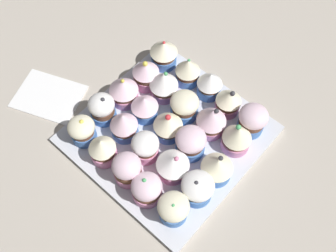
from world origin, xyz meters
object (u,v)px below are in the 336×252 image
(cupcake_5, at_px, (237,137))
(cupcake_6, at_px, (211,120))
(cupcake_4, at_px, (164,53))
(cupcake_11, at_px, (191,142))
(baking_tray, at_px, (168,134))
(cupcake_7, at_px, (184,106))
(cupcake_8, at_px, (164,84))
(cupcake_21, at_px, (147,189))
(cupcake_10, at_px, (217,167))
(cupcake_12, at_px, (169,126))
(cupcake_18, at_px, (124,125))
(cupcake_23, at_px, (103,149))
(cupcake_14, at_px, (123,90))
(cupcake_17, at_px, (145,146))
(cupcake_13, at_px, (143,108))
(cupcake_22, at_px, (127,169))
(napkin, at_px, (49,96))
(cupcake_15, at_px, (197,188))
(cupcake_3, at_px, (188,71))
(cupcake_19, at_px, (102,108))
(cupcake_16, at_px, (173,165))
(cupcake_1, at_px, (228,101))
(cupcake_24, at_px, (82,130))
(cupcake_20, at_px, (173,209))
(cupcake_9, at_px, (146,73))
(cupcake_2, at_px, (209,83))
(cupcake_0, at_px, (252,120))

(cupcake_5, height_order, cupcake_6, cupcake_6)
(cupcake_4, bearing_deg, cupcake_11, 145.57)
(baking_tray, height_order, cupcake_7, cupcake_7)
(cupcake_8, height_order, cupcake_21, cupcake_8)
(cupcake_10, xyz_separation_m, cupcake_12, (0.13, -0.01, 0.00))
(cupcake_18, distance_m, cupcake_23, 0.07)
(cupcake_6, height_order, cupcake_14, cupcake_6)
(cupcake_5, relative_size, cupcake_8, 0.97)
(cupcake_18, relative_size, cupcake_23, 1.02)
(cupcake_12, distance_m, cupcake_17, 0.07)
(cupcake_6, xyz_separation_m, cupcake_13, (0.13, 0.07, -0.00))
(cupcake_22, bearing_deg, napkin, -4.15)
(baking_tray, xyz_separation_m, cupcake_15, (-0.13, 0.07, 0.04))
(cupcake_3, relative_size, cupcake_17, 1.11)
(cupcake_19, xyz_separation_m, cupcake_21, (-0.19, 0.07, -0.00))
(cupcake_23, bearing_deg, cupcake_14, -61.66)
(cupcake_16, distance_m, cupcake_23, 0.14)
(cupcake_5, bearing_deg, cupcake_6, 4.29)
(cupcake_16, bearing_deg, cupcake_7, -58.78)
(cupcake_1, relative_size, cupcake_5, 0.93)
(cupcake_19, bearing_deg, cupcake_24, 96.27)
(cupcake_8, xyz_separation_m, cupcake_16, (-0.14, 0.13, -0.00))
(cupcake_17, bearing_deg, cupcake_10, -156.12)
(cupcake_7, distance_m, cupcake_21, 0.20)
(baking_tray, relative_size, cupcake_20, 5.40)
(cupcake_12, bearing_deg, cupcake_9, -26.83)
(cupcake_2, height_order, cupcake_15, cupcake_2)
(cupcake_3, relative_size, cupcake_13, 1.15)
(cupcake_11, relative_size, cupcake_24, 1.01)
(baking_tray, distance_m, cupcake_0, 0.18)
(cupcake_18, distance_m, napkin, 0.21)
(cupcake_8, bearing_deg, cupcake_20, 135.60)
(cupcake_11, relative_size, cupcake_15, 1.04)
(cupcake_9, height_order, cupcake_12, cupcake_9)
(cupcake_4, height_order, cupcake_15, cupcake_4)
(cupcake_12, bearing_deg, cupcake_20, 133.96)
(cupcake_8, height_order, cupcake_11, cupcake_8)
(cupcake_20, bearing_deg, cupcake_11, -63.22)
(cupcake_8, bearing_deg, cupcake_23, 94.07)
(cupcake_9, bearing_deg, cupcake_13, 129.70)
(cupcake_0, xyz_separation_m, cupcake_12, (0.12, 0.12, -0.00))
(cupcake_7, height_order, cupcake_13, same)
(cupcake_4, distance_m, cupcake_16, 0.28)
(cupcake_16, xyz_separation_m, cupcake_17, (0.07, 0.01, -0.00))
(cupcake_1, xyz_separation_m, cupcake_20, (-0.07, 0.26, -0.00))
(cupcake_17, xyz_separation_m, cupcake_18, (0.07, -0.01, 0.00))
(cupcake_6, distance_m, cupcake_21, 0.20)
(cupcake_4, height_order, cupcake_10, cupcake_4)
(cupcake_1, height_order, cupcake_11, cupcake_1)
(cupcake_17, height_order, cupcake_20, cupcake_17)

